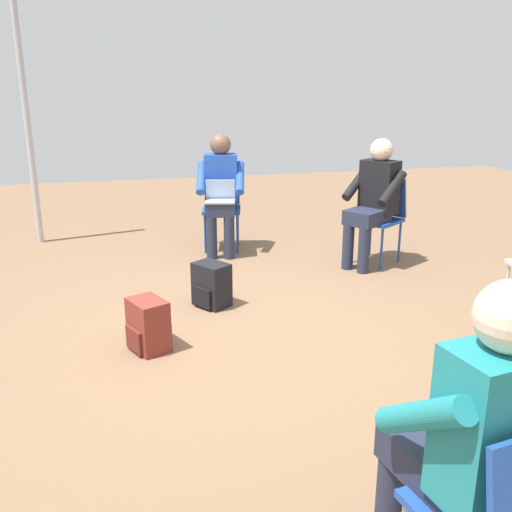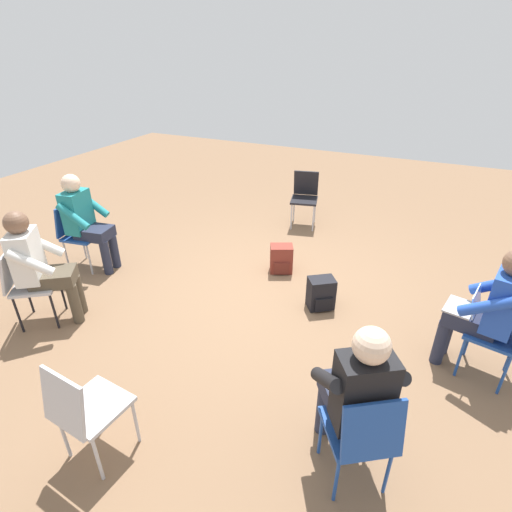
% 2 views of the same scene
% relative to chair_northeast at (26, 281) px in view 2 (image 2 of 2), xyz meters
% --- Properties ---
extents(ground_plane, '(14.00, 14.00, 0.00)m').
position_rel_chair_northeast_xyz_m(ground_plane, '(-2.02, -1.45, -0.50)').
color(ground_plane, brown).
extents(chair_northeast, '(0.58, 0.57, 0.85)m').
position_rel_chair_northeast_xyz_m(chair_northeast, '(0.00, 0.00, 0.00)').
color(chair_northeast, '#B7B7BC').
rests_on(chair_northeast, ground).
extents(chair_east, '(0.49, 0.46, 0.85)m').
position_rel_chair_northeast_xyz_m(chair_east, '(0.45, -1.10, 0.00)').
color(chair_east, '#1E4799').
rests_on(chair_east, ground).
extents(chair_west, '(0.51, 0.48, 0.85)m').
position_rel_chair_northeast_xyz_m(chair_west, '(-4.32, -1.08, 0.00)').
color(chair_west, '#1E4799').
rests_on(chair_west, ground).
extents(chair_north, '(0.44, 0.47, 0.85)m').
position_rel_chair_northeast_xyz_m(chair_north, '(-1.72, 0.94, 0.00)').
color(chair_north, '#B7B7BC').
rests_on(chair_north, ground).
extents(chair_northwest, '(0.57, 0.58, 0.85)m').
position_rel_chair_northeast_xyz_m(chair_northwest, '(-3.43, 0.37, 0.00)').
color(chair_northwest, '#1E4799').
rests_on(chair_northwest, ground).
extents(chair_south, '(0.48, 0.51, 0.85)m').
position_rel_chair_northeast_xyz_m(chair_south, '(-1.75, -3.58, 0.00)').
color(chair_south, black).
rests_on(chair_south, ground).
extents(person_with_laptop, '(0.58, 0.57, 1.24)m').
position_rel_chair_northeast_xyz_m(person_with_laptop, '(-4.15, -1.12, 0.20)').
color(person_with_laptop, '#23283D').
rests_on(person_with_laptop, ground).
extents(person_in_teal, '(0.56, 0.54, 1.24)m').
position_rel_chair_northeast_xyz_m(person_in_teal, '(0.29, -1.12, 0.20)').
color(person_in_teal, '#23283D').
rests_on(person_in_teal, ground).
extents(person_in_white, '(0.63, 0.63, 1.24)m').
position_rel_chair_northeast_xyz_m(person_in_white, '(-0.14, -0.10, 0.20)').
color(person_in_white, '#4C4233').
rests_on(person_in_white, ground).
extents(person_in_black, '(0.63, 0.63, 1.24)m').
position_rel_chair_northeast_xyz_m(person_in_black, '(-3.34, 0.23, 0.20)').
color(person_in_black, '#23283D').
rests_on(person_in_black, ground).
extents(backpack_near_laptop_user, '(0.34, 0.32, 0.36)m').
position_rel_chair_northeast_xyz_m(backpack_near_laptop_user, '(-2.65, -1.48, -0.34)').
color(backpack_near_laptop_user, black).
rests_on(backpack_near_laptop_user, ground).
extents(backpack_by_empty_chair, '(0.34, 0.31, 0.36)m').
position_rel_chair_northeast_xyz_m(backpack_by_empty_chair, '(-1.97, -2.04, -0.34)').
color(backpack_by_empty_chair, maroon).
rests_on(backpack_by_empty_chair, ground).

